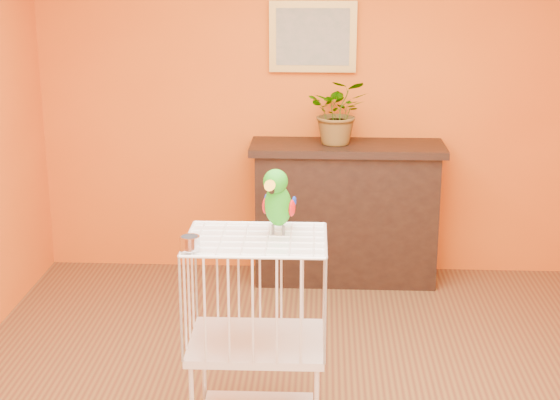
{
  "coord_description": "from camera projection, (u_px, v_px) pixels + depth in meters",
  "views": [
    {
      "loc": [
        0.08,
        -3.94,
        2.32
      ],
      "look_at": [
        -0.12,
        -0.03,
        1.19
      ],
      "focal_mm": 55.0,
      "sensor_mm": 36.0,
      "label": 1
    }
  ],
  "objects": [
    {
      "name": "room_shell",
      "position": [
        306.0,
        118.0,
        3.99
      ],
      "size": [
        4.5,
        4.5,
        4.5
      ],
      "color": "orange",
      "rests_on": "ground"
    },
    {
      "name": "console_cabinet",
      "position": [
        346.0,
        213.0,
        6.2
      ],
      "size": [
        1.37,
        0.49,
        1.02
      ],
      "color": "black",
      "rests_on": "ground"
    },
    {
      "name": "potted_plant",
      "position": [
        339.0,
        119.0,
        6.0
      ],
      "size": [
        0.44,
        0.49,
        0.36
      ],
      "primitive_type": "imported",
      "rotation": [
        0.0,
        0.0,
        -0.06
      ],
      "color": "#26722D",
      "rests_on": "console_cabinet"
    },
    {
      "name": "framed_picture",
      "position": [
        313.0,
        37.0,
        6.07
      ],
      "size": [
        0.62,
        0.04,
        0.5
      ],
      "color": "#AD8B3E",
      "rests_on": "room_shell"
    },
    {
      "name": "birdcage",
      "position": [
        257.0,
        333.0,
        4.2
      ],
      "size": [
        0.66,
        0.51,
        1.02
      ],
      "rotation": [
        0.0,
        0.0,
        0.01
      ],
      "color": "silver",
      "rests_on": "ground"
    },
    {
      "name": "feed_cup",
      "position": [
        190.0,
        243.0,
        3.89
      ],
      "size": [
        0.09,
        0.09,
        0.07
      ],
      "primitive_type": "cylinder",
      "color": "silver",
      "rests_on": "birdcage"
    },
    {
      "name": "parrot",
      "position": [
        278.0,
        200.0,
        4.08
      ],
      "size": [
        0.18,
        0.3,
        0.33
      ],
      "rotation": [
        0.0,
        0.0,
        -0.28
      ],
      "color": "#59544C",
      "rests_on": "birdcage"
    }
  ]
}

